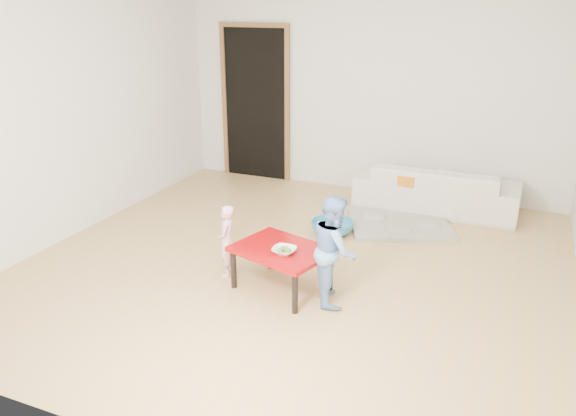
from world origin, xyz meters
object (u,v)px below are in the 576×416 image
Objects in this scene: bowl at (284,251)px; basin at (332,228)px; sofa at (436,188)px; red_table at (282,268)px; child_blue at (334,250)px; child_pink at (226,241)px.

bowl reaches higher than basin.
basin is (-0.91, -1.20, -0.20)m from sofa.
basin is (0.02, 1.35, -0.12)m from red_table.
basin is (-0.46, 1.35, -0.39)m from child_blue.
red_table is at bearing 66.32° from child_pink.
child_blue is (-0.45, -2.55, 0.19)m from sofa.
bowl reaches higher than red_table.
sofa is at bearing 52.92° from basin.
red_table is 0.85× the size of child_blue.
red_table is 1.35m from basin.
red_table is 0.25m from bowl.
child_pink reaches higher than sofa.
sofa is 2.03× the size of child_blue.
child_blue is (0.41, 0.09, 0.05)m from bowl.
red_table is 0.59m from child_pink.
sofa is 2.59m from child_blue.
bowl is at bearing 58.83° from child_pink.
child_blue is 2.01× the size of basin.
sofa is 2.80× the size of child_pink.
child_pink is at bearing -114.68° from basin.
red_table is at bearing 70.63° from sofa.
child_blue reaches higher than child_pink.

